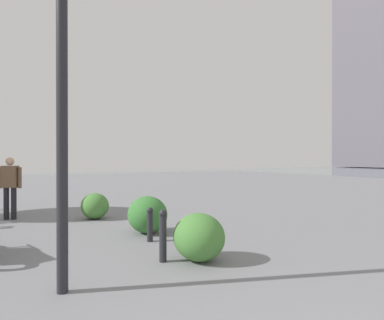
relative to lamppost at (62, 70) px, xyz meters
The scene contains 7 objects.
lamppost is the anchor object (origin of this frame).
pedestrian 6.34m from the lamppost, ahead, with size 0.39×0.56×1.71m.
bollard_near 2.91m from the lamppost, 73.35° to the right, with size 0.13×0.13×0.86m.
bollard_mid 3.64m from the lamppost, 47.47° to the right, with size 0.13×0.13×0.70m.
shrub_low 5.78m from the lamppost, 18.92° to the right, with size 0.84×0.76×0.72m.
shrub_round 3.26m from the lamppost, 83.74° to the right, with size 0.92×0.83×0.78m.
shrub_wide 4.17m from the lamppost, 41.28° to the right, with size 0.98×0.88×0.83m.
Camera 1 is at (-0.26, 1.73, 1.70)m, focal length 31.55 mm.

